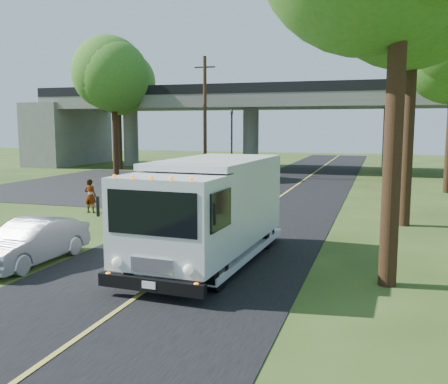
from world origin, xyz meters
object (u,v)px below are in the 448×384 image
at_px(red_sedan, 194,171).
at_px(step_van, 209,208).
at_px(tree_left_far, 119,85).
at_px(silver_sedan, 31,242).
at_px(traffic_signal, 232,135).
at_px(tree_left_lot, 115,71).
at_px(pedestrian, 90,196).
at_px(utility_pole, 205,116).

bearing_deg(red_sedan, step_van, -163.48).
bearing_deg(step_van, red_sedan, 114.91).
height_order(tree_left_far, silver_sedan, tree_left_far).
height_order(traffic_signal, tree_left_lot, tree_left_lot).
distance_m(traffic_signal, pedestrian, 18.41).
relative_size(traffic_signal, pedestrian, 3.38).
bearing_deg(tree_left_far, red_sedan, -35.18).
bearing_deg(tree_left_lot, traffic_signal, 28.11).
height_order(utility_pole, tree_left_far, tree_left_far).
relative_size(red_sedan, silver_sedan, 1.36).
xyz_separation_m(traffic_signal, pedestrian, (-1.23, -18.21, -2.43)).
bearing_deg(utility_pole, red_sedan, -85.82).
bearing_deg(traffic_signal, tree_left_far, 170.35).
xyz_separation_m(step_van, red_sedan, (-7.90, 19.57, -0.86)).
xyz_separation_m(traffic_signal, step_van, (6.61, -24.43, -1.59)).
bearing_deg(tree_left_far, traffic_signal, -9.65).
xyz_separation_m(tree_left_lot, red_sedan, (6.50, -0.70, -7.15)).
height_order(red_sedan, silver_sedan, red_sedan).
relative_size(tree_left_lot, silver_sedan, 2.74).
bearing_deg(traffic_signal, tree_left_lot, -151.89).
height_order(traffic_signal, step_van, traffic_signal).
relative_size(traffic_signal, utility_pole, 0.58).
bearing_deg(tree_left_lot, tree_left_far, 116.57).
bearing_deg(step_van, tree_left_far, 126.45).
distance_m(traffic_signal, silver_sedan, 26.19).
bearing_deg(red_sedan, traffic_signal, -20.32).
distance_m(traffic_signal, step_van, 25.36).
bearing_deg(tree_left_far, pedestrian, -64.49).
distance_m(tree_left_lot, step_van, 25.65).
distance_m(traffic_signal, tree_left_far, 11.75).
bearing_deg(step_van, utility_pole, 112.80).
bearing_deg(silver_sedan, tree_left_lot, 115.40).
bearing_deg(step_van, traffic_signal, 108.06).
xyz_separation_m(tree_left_lot, step_van, (14.40, -20.27, -6.29)).
bearing_deg(utility_pole, traffic_signal, 53.13).
bearing_deg(utility_pole, step_van, -70.13).
height_order(tree_left_lot, step_van, tree_left_lot).
relative_size(traffic_signal, silver_sedan, 1.36).
height_order(silver_sedan, pedestrian, pedestrian).
xyz_separation_m(utility_pole, pedestrian, (0.27, -16.21, -3.83)).
xyz_separation_m(silver_sedan, pedestrian, (-3.01, 7.79, 0.14)).
bearing_deg(utility_pole, pedestrian, -89.05).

